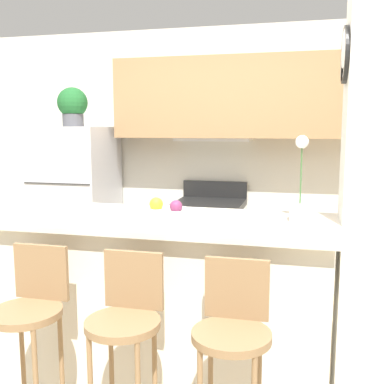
% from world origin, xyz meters
% --- Properties ---
extents(wall_back, '(5.60, 0.38, 2.55)m').
position_xyz_m(wall_back, '(0.13, 1.89, 1.53)').
color(wall_back, silver).
rests_on(wall_back, ground_plane).
extents(pillar_right, '(0.38, 0.32, 2.55)m').
position_xyz_m(pillar_right, '(1.15, 0.15, 1.28)').
color(pillar_right, silver).
rests_on(pillar_right, ground_plane).
extents(counter_bar, '(1.97, 0.76, 1.08)m').
position_xyz_m(counter_bar, '(0.00, 0.00, 0.54)').
color(counter_bar, silver).
rests_on(counter_bar, ground_plane).
extents(refrigerator, '(0.70, 0.72, 1.60)m').
position_xyz_m(refrigerator, '(-1.40, 1.56, 0.80)').
color(refrigerator, silver).
rests_on(refrigerator, ground_plane).
extents(stove_range, '(0.63, 0.66, 1.07)m').
position_xyz_m(stove_range, '(-0.07, 1.60, 0.46)').
color(stove_range, silver).
rests_on(stove_range, ground_plane).
extents(bar_stool_left, '(0.34, 0.34, 1.01)m').
position_xyz_m(bar_stool_left, '(-0.49, -0.59, 0.68)').
color(bar_stool_left, olive).
rests_on(bar_stool_left, ground_plane).
extents(bar_stool_mid, '(0.34, 0.34, 1.01)m').
position_xyz_m(bar_stool_mid, '(0.00, -0.59, 0.68)').
color(bar_stool_mid, olive).
rests_on(bar_stool_mid, ground_plane).
extents(bar_stool_right, '(0.34, 0.34, 1.01)m').
position_xyz_m(bar_stool_right, '(0.49, -0.59, 0.68)').
color(bar_stool_right, olive).
rests_on(bar_stool_right, ground_plane).
extents(potted_plant_on_fridge, '(0.29, 0.29, 0.37)m').
position_xyz_m(potted_plant_on_fridge, '(-1.40, 1.56, 1.80)').
color(potted_plant_on_fridge, '#4C4C51').
rests_on(potted_plant_on_fridge, refrigerator).
extents(orchid_vase, '(0.11, 0.11, 0.47)m').
position_xyz_m(orchid_vase, '(0.76, 0.08, 1.22)').
color(orchid_vase, white).
rests_on(orchid_vase, counter_bar).
extents(fruit_bowl, '(0.29, 0.29, 0.12)m').
position_xyz_m(fruit_bowl, '(0.02, -0.02, 1.11)').
color(fruit_bowl, silver).
rests_on(fruit_bowl, counter_bar).
extents(trash_bin, '(0.28, 0.28, 0.38)m').
position_xyz_m(trash_bin, '(-0.83, 1.32, 0.19)').
color(trash_bin, black).
rests_on(trash_bin, ground_plane).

